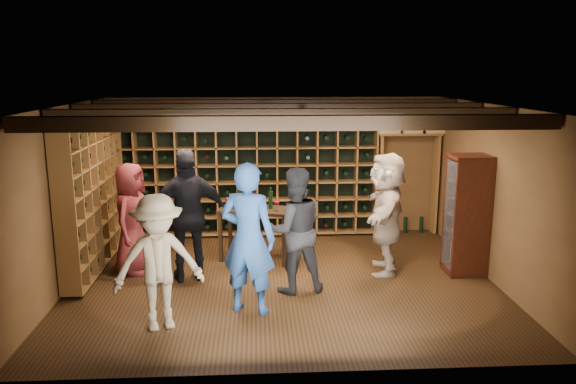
{
  "coord_description": "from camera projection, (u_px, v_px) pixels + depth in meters",
  "views": [
    {
      "loc": [
        -0.37,
        -7.6,
        2.98
      ],
      "look_at": [
        0.08,
        0.2,
        1.27
      ],
      "focal_mm": 35.0,
      "sensor_mm": 36.0,
      "label": 1
    }
  ],
  "objects": [
    {
      "name": "room_shell",
      "position": [
        282.0,
        112.0,
        7.61
      ],
      "size": [
        6.0,
        6.0,
        6.0
      ],
      "color": "brown",
      "rests_on": "ground"
    },
    {
      "name": "man_grey_suit",
      "position": [
        294.0,
        230.0,
        7.56
      ],
      "size": [
        0.95,
        0.8,
        1.72
      ],
      "primitive_type": "imported",
      "rotation": [
        0.0,
        0.0,
        3.34
      ],
      "color": "black",
      "rests_on": "ground"
    },
    {
      "name": "man_blue_shirt",
      "position": [
        248.0,
        239.0,
        6.88
      ],
      "size": [
        0.8,
        0.66,
        1.9
      ],
      "primitive_type": "imported",
      "rotation": [
        0.0,
        0.0,
        2.8
      ],
      "color": "navy",
      "rests_on": "ground"
    },
    {
      "name": "ground",
      "position": [
        283.0,
        281.0,
        8.07
      ],
      "size": [
        6.0,
        6.0,
        0.0
      ],
      "primitive_type": "plane",
      "color": "#341F0E",
      "rests_on": "ground"
    },
    {
      "name": "display_cabinet",
      "position": [
        466.0,
        217.0,
        8.24
      ],
      "size": [
        0.55,
        0.5,
        1.75
      ],
      "color": "#3A140B",
      "rests_on": "ground"
    },
    {
      "name": "guest_woman_black",
      "position": [
        189.0,
        216.0,
        7.93
      ],
      "size": [
        1.2,
        0.72,
        1.92
      ],
      "primitive_type": "imported",
      "rotation": [
        0.0,
        0.0,
        3.38
      ],
      "color": "black",
      "rests_on": "ground"
    },
    {
      "name": "guest_khaki",
      "position": [
        158.0,
        263.0,
        6.46
      ],
      "size": [
        1.17,
        0.89,
        1.61
      ],
      "primitive_type": "imported",
      "rotation": [
        0.0,
        0.0,
        0.31
      ],
      "color": "gray",
      "rests_on": "ground"
    },
    {
      "name": "wine_rack_back",
      "position": [
        247.0,
        174.0,
        10.07
      ],
      "size": [
        4.65,
        0.3,
        2.2
      ],
      "color": "brown",
      "rests_on": "ground"
    },
    {
      "name": "wine_rack_left",
      "position": [
        93.0,
        193.0,
        8.47
      ],
      "size": [
        0.3,
        2.65,
        2.2
      ],
      "color": "brown",
      "rests_on": "ground"
    },
    {
      "name": "crate_shelf",
      "position": [
        409.0,
        149.0,
        10.14
      ],
      "size": [
        1.2,
        0.32,
        2.07
      ],
      "color": "brown",
      "rests_on": "ground"
    },
    {
      "name": "guest_red_floral",
      "position": [
        132.0,
        218.0,
        8.28
      ],
      "size": [
        0.69,
        0.9,
        1.66
      ],
      "primitive_type": "imported",
      "rotation": [
        0.0,
        0.0,
        1.36
      ],
      "color": "maroon",
      "rests_on": "ground"
    },
    {
      "name": "tasting_table",
      "position": [
        255.0,
        214.0,
        8.85
      ],
      "size": [
        1.23,
        0.85,
        1.12
      ],
      "rotation": [
        0.0,
        0.0,
        -0.29
      ],
      "color": "black",
      "rests_on": "ground"
    },
    {
      "name": "guest_beige",
      "position": [
        386.0,
        213.0,
        8.29
      ],
      "size": [
        0.89,
        1.75,
        1.81
      ],
      "primitive_type": "imported",
      "rotation": [
        0.0,
        0.0,
        4.49
      ],
      "color": "tan",
      "rests_on": "ground"
    }
  ]
}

